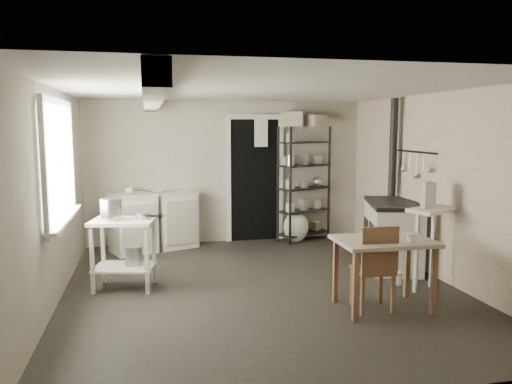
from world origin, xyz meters
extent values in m
plane|color=black|center=(0.00, 0.00, 0.00)|extent=(5.00, 5.00, 0.00)
plane|color=beige|center=(0.00, 0.00, 2.30)|extent=(5.00, 5.00, 0.00)
cube|color=#AAA391|center=(0.00, 2.50, 1.15)|extent=(4.50, 0.02, 2.30)
cube|color=#AAA391|center=(0.00, -2.50, 1.15)|extent=(4.50, 0.02, 2.30)
cube|color=#AAA391|center=(-2.25, 0.00, 1.15)|extent=(0.02, 5.00, 2.30)
cube|color=#AAA391|center=(2.25, 0.00, 1.15)|extent=(0.02, 5.00, 2.30)
cylinder|color=#AEAFB1|center=(-1.69, 0.33, 0.94)|extent=(0.29, 0.29, 0.26)
cylinder|color=#AEAFB1|center=(-1.34, 0.32, 0.85)|extent=(0.20, 0.20, 0.09)
cylinder|color=#AEAFB1|center=(-1.45, 0.36, 0.39)|extent=(0.25, 0.25, 0.22)
imported|color=silver|center=(-1.11, 2.10, 0.95)|extent=(0.34, 0.34, 0.06)
imported|color=silver|center=(-1.55, 2.13, 0.97)|extent=(0.15, 0.15, 0.09)
imported|color=silver|center=(0.89, 2.30, 1.38)|extent=(0.10, 0.10, 0.21)
cube|color=beige|center=(1.04, 2.32, 2.01)|extent=(0.42, 0.40, 0.24)
cube|color=beige|center=(1.42, 2.27, 1.99)|extent=(0.37, 0.36, 0.18)
cube|color=beige|center=(1.89, -0.38, 1.01)|extent=(0.17, 0.23, 0.30)
imported|color=silver|center=(1.29, -1.07, 0.80)|extent=(0.10, 0.10, 0.08)
ellipsoid|color=beige|center=(1.08, 2.18, 0.24)|extent=(0.52, 0.49, 0.50)
cylinder|color=silver|center=(1.63, -0.21, 0.07)|extent=(0.16, 0.16, 0.15)
camera|label=1|loc=(-1.27, -5.52, 1.88)|focal=35.00mm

